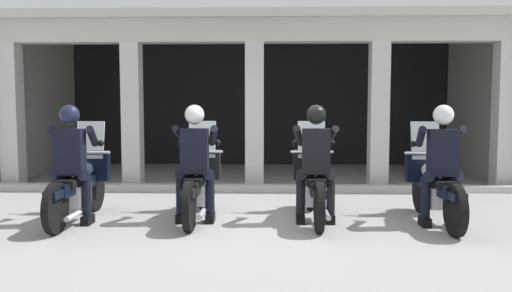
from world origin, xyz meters
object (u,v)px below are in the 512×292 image
Objects in this scene: motorcycle_far_left at (80,184)px; police_officer_far_left at (71,154)px; motorcycle_center_right at (314,183)px; police_officer_center_right at (316,153)px; police_officer_center_left at (195,153)px; police_officer_far_right at (442,155)px; motorcycle_center_left at (198,182)px; motorcycle_far_right at (434,185)px.

police_officer_far_left is at bearing -79.93° from motorcycle_far_left.
motorcycle_center_right is 1.29× the size of police_officer_center_right.
police_officer_far_left is 3.23m from police_officer_center_right.
police_officer_center_left is at bearing 16.22° from police_officer_far_left.
motorcycle_center_left is at bearing 179.24° from police_officer_far_right.
police_officer_center_left is 1.70m from motorcycle_center_right.
motorcycle_center_right is at bearing 171.77° from police_officer_far_right.
police_officer_far_left is 0.78× the size of motorcycle_far_right.
motorcycle_center_right is (1.61, 0.00, 0.00)m from motorcycle_center_left.
motorcycle_center_right is 1.00× the size of motorcycle_far_right.
police_officer_far_right is (1.61, -0.15, 0.00)m from police_officer_center_right.
police_officer_far_left reaches higher than motorcycle_center_left.
police_officer_center_left is 0.78× the size of motorcycle_center_right.
police_officer_far_right reaches higher than motorcycle_center_left.
motorcycle_center_left is 1.00× the size of motorcycle_center_right.
police_officer_far_right is (4.84, -0.26, 0.44)m from motorcycle_far_left.
police_officer_center_left is at bearing -172.43° from police_officer_center_right.
motorcycle_center_left is 1.29× the size of police_officer_center_left.
police_officer_far_left and police_officer_far_right have the same top height.
police_officer_far_right is at bearing 10.56° from police_officer_far_left.
motorcycle_far_right is (1.61, -0.15, 0.00)m from motorcycle_center_right.
motorcycle_center_left and motorcycle_far_right have the same top height.
police_officer_center_left reaches higher than motorcycle_far_left.
motorcycle_far_right is (4.84, 0.02, 0.00)m from motorcycle_far_left.
police_officer_far_left is 1.73m from motorcycle_center_left.
motorcycle_far_right is at bearing 6.36° from motorcycle_center_left.
motorcycle_far_left is at bearing 100.07° from police_officer_far_left.
police_officer_far_left reaches higher than motorcycle_far_left.
police_officer_center_right reaches higher than motorcycle_center_left.
police_officer_center_left reaches higher than motorcycle_center_right.
police_officer_center_right is 1.00× the size of police_officer_far_right.
motorcycle_far_left is 1.00× the size of motorcycle_far_right.
police_officer_center_left is at bearing -81.29° from motorcycle_center_left.
motorcycle_far_left is 1.29× the size of police_officer_far_left.
motorcycle_center_left is 1.29× the size of police_officer_far_right.
motorcycle_center_right is 1.29× the size of police_officer_far_right.
motorcycle_far_left is 4.87m from police_officer_far_right.
motorcycle_far_right is at bearing 12.12° from police_officer_center_right.
motorcycle_far_left is 1.29× the size of police_officer_center_right.
motorcycle_far_left is at bearing -165.14° from motorcycle_center_left.
motorcycle_center_left is at bearing 16.22° from motorcycle_far_left.
police_officer_far_left is 0.78× the size of motorcycle_center_right.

